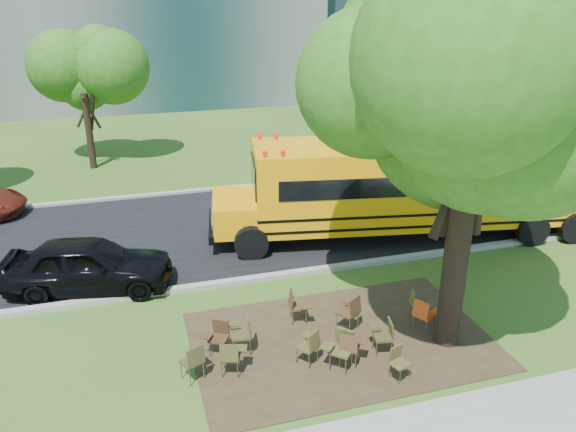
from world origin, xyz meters
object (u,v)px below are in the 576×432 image
object	(u,v)px
chair_0	(194,359)
chair_1	(231,355)
chair_11	(351,309)
school_bus	(427,182)
main_tree	(477,87)
chair_4	(350,346)
chair_3	(341,345)
chair_10	(296,304)
chair_7	(424,313)
chair_2	(310,344)
chair_6	(385,333)
chair_9	(218,334)
chair_8	(243,330)
chair_5	(398,360)
black_car	(89,265)
chair_12	(417,302)

from	to	relation	value
chair_0	chair_1	xyz separation A→B (m)	(0.79, -0.08, -0.01)
chair_11	school_bus	bearing A→B (deg)	11.64
main_tree	chair_4	bearing A→B (deg)	-175.03
chair_3	chair_10	distance (m)	2.05
school_bus	chair_7	bearing A→B (deg)	-109.06
chair_0	chair_11	world-z (taller)	chair_11
chair_2	chair_6	xyz separation A→B (m)	(1.77, -0.10, 0.00)
chair_4	chair_7	bearing A→B (deg)	49.81
chair_10	chair_11	xyz separation A→B (m)	(1.16, -0.70, 0.05)
chair_9	chair_10	size ratio (longest dim) A/B	0.95
chair_11	chair_8	bearing A→B (deg)	148.40
chair_7	chair_11	bearing A→B (deg)	-138.52
school_bus	chair_5	world-z (taller)	school_bus
chair_1	black_car	size ratio (longest dim) A/B	0.19
main_tree	chair_7	size ratio (longest dim) A/B	10.61
chair_0	chair_9	xyz separation A→B (m)	(0.66, 0.80, -0.03)
chair_2	chair_4	xyz separation A→B (m)	(0.82, -0.34, 0.01)
main_tree	chair_12	world-z (taller)	main_tree
chair_3	chair_9	xyz separation A→B (m)	(-2.48, 1.30, -0.07)
chair_5	chair_11	xyz separation A→B (m)	(-0.27, 2.01, 0.11)
school_bus	chair_2	distance (m)	8.49
chair_4	chair_6	world-z (taller)	chair_4
chair_0	chair_1	bearing A→B (deg)	-31.01
chair_8	chair_12	size ratio (longest dim) A/B	1.24
chair_7	chair_8	size ratio (longest dim) A/B	0.96
chair_0	chair_1	size ratio (longest dim) A/B	1.01
chair_1	main_tree	bearing A→B (deg)	15.66
chair_5	chair_9	xyz separation A→B (m)	(-3.52, 2.00, 0.04)
school_bus	chair_5	bearing A→B (deg)	-112.89
chair_12	chair_11	bearing A→B (deg)	-74.49
chair_6	chair_4	bearing A→B (deg)	116.40
chair_7	chair_8	xyz separation A→B (m)	(-4.37, 0.47, 0.03)
chair_5	chair_1	bearing A→B (deg)	-37.14
chair_7	chair_8	distance (m)	4.39
main_tree	chair_0	xyz separation A→B (m)	(-5.92, 0.28, -5.46)
chair_7	chair_8	world-z (taller)	chair_8
chair_0	chair_5	distance (m)	4.35
main_tree	chair_7	xyz separation A→B (m)	(-0.34, 0.50, -5.44)
main_tree	school_bus	world-z (taller)	main_tree
chair_10	chair_9	bearing A→B (deg)	-62.91
black_car	chair_1	bearing A→B (deg)	-137.06
chair_8	chair_12	distance (m)	4.51
black_car	chair_11	bearing A→B (deg)	-111.70
chair_6	chair_7	world-z (taller)	chair_7
chair_11	chair_10	bearing A→B (deg)	114.61
chair_11	chair_6	bearing A→B (deg)	-104.18
chair_3	chair_5	size ratio (longest dim) A/B	1.22
chair_8	chair_9	bearing A→B (deg)	86.64
school_bus	chair_1	size ratio (longest dim) A/B	15.35
chair_9	black_car	distance (m)	4.93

